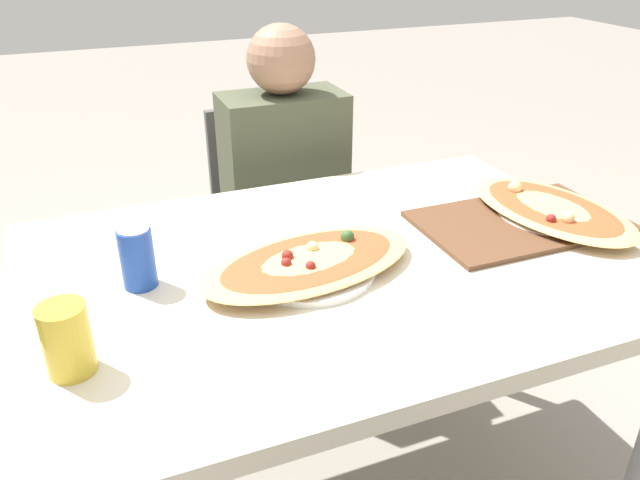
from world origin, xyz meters
The scene contains 8 objects.
dining_table centered at (0.00, 0.00, 0.69)m, with size 1.29×0.89×0.76m.
chair_far_seated centered at (0.12, 0.77, 0.49)m, with size 0.40×0.40×0.85m.
person_seated centered at (0.12, 0.66, 0.67)m, with size 0.37×0.23×1.14m.
pizza_main centered at (-0.06, -0.02, 0.78)m, with size 0.50×0.32×0.05m.
soda_can centered at (-0.39, 0.05, 0.82)m, with size 0.07×0.07×0.12m.
drink_glass centered at (-0.52, -0.17, 0.82)m, with size 0.08×0.08×0.12m.
serving_tray centered at (0.48, 0.00, 0.77)m, with size 0.48×0.29×0.01m.
pizza_second centered at (0.57, 0.00, 0.78)m, with size 0.32×0.48×0.06m.
Camera 1 is at (-0.45, -1.05, 1.41)m, focal length 35.00 mm.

